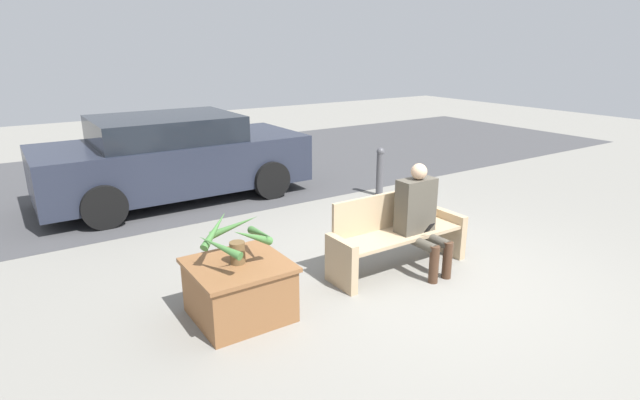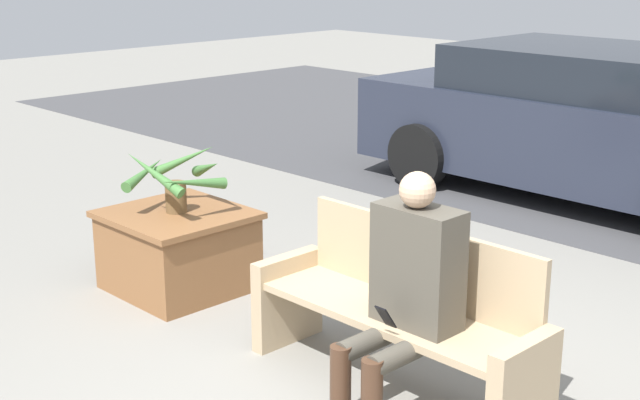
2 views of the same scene
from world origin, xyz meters
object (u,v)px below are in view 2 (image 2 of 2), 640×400
(person_seated, at_px, (407,285))
(planter_box, at_px, (178,248))
(parked_car, at_px, (591,123))
(bench, at_px, (399,314))
(potted_plant, at_px, (176,177))

(person_seated, bearing_deg, planter_box, 175.97)
(planter_box, bearing_deg, person_seated, -4.03)
(person_seated, relative_size, parked_car, 0.29)
(person_seated, relative_size, planter_box, 1.39)
(person_seated, xyz_separation_m, parked_car, (-1.42, 4.26, 0.03))
(bench, relative_size, person_seated, 1.39)
(person_seated, distance_m, planter_box, 2.18)
(planter_box, distance_m, potted_plant, 0.49)
(bench, xyz_separation_m, planter_box, (-1.95, -0.02, -0.11))
(bench, relative_size, planter_box, 1.94)
(potted_plant, bearing_deg, bench, 0.23)
(bench, bearing_deg, planter_box, -179.50)
(person_seated, height_order, potted_plant, person_seated)
(bench, distance_m, parked_car, 4.29)
(planter_box, relative_size, potted_plant, 1.30)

